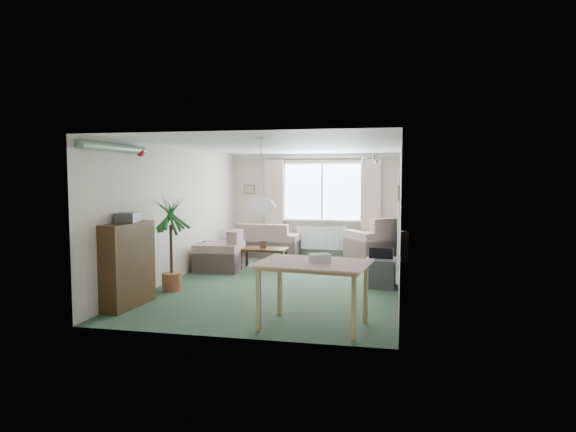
% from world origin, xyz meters
% --- Properties ---
extents(ground, '(6.50, 6.50, 0.00)m').
position_xyz_m(ground, '(0.00, 0.00, 0.00)').
color(ground, '#2B4731').
extents(window, '(1.80, 0.03, 1.30)m').
position_xyz_m(window, '(0.20, 3.23, 1.50)').
color(window, white).
extents(curtain_rod, '(2.60, 0.03, 0.03)m').
position_xyz_m(curtain_rod, '(0.20, 3.15, 2.27)').
color(curtain_rod, black).
extents(curtain_left, '(0.45, 0.08, 2.00)m').
position_xyz_m(curtain_left, '(-0.95, 3.13, 1.27)').
color(curtain_left, beige).
extents(curtain_right, '(0.45, 0.08, 2.00)m').
position_xyz_m(curtain_right, '(1.35, 3.13, 1.27)').
color(curtain_right, beige).
extents(radiator, '(1.20, 0.10, 0.55)m').
position_xyz_m(radiator, '(0.20, 3.19, 0.40)').
color(radiator, white).
extents(doorway, '(0.03, 0.95, 2.00)m').
position_xyz_m(doorway, '(1.99, 2.20, 1.00)').
color(doorway, black).
extents(pendant_lamp, '(0.36, 0.36, 0.36)m').
position_xyz_m(pendant_lamp, '(0.20, -2.30, 1.48)').
color(pendant_lamp, white).
extents(tinsel_garland, '(1.60, 1.60, 0.12)m').
position_xyz_m(tinsel_garland, '(-1.92, -2.30, 2.28)').
color(tinsel_garland, '#196626').
extents(bauble_cluster_a, '(0.20, 0.20, 0.20)m').
position_xyz_m(bauble_cluster_a, '(1.30, 0.90, 2.22)').
color(bauble_cluster_a, silver).
extents(bauble_cluster_b, '(0.20, 0.20, 0.20)m').
position_xyz_m(bauble_cluster_b, '(1.60, -0.30, 2.22)').
color(bauble_cluster_b, silver).
extents(wall_picture_back, '(0.28, 0.03, 0.22)m').
position_xyz_m(wall_picture_back, '(-1.60, 3.23, 1.55)').
color(wall_picture_back, brown).
extents(wall_picture_right, '(0.03, 0.24, 0.30)m').
position_xyz_m(wall_picture_right, '(1.98, 1.20, 1.55)').
color(wall_picture_right, brown).
extents(sofa, '(1.55, 0.83, 0.77)m').
position_xyz_m(sofa, '(-1.06, 2.75, 0.39)').
color(sofa, beige).
rests_on(sofa, ground).
extents(armchair_corner, '(1.46, 1.45, 0.96)m').
position_xyz_m(armchair_corner, '(1.48, 2.73, 0.48)').
color(armchair_corner, beige).
rests_on(armchair_corner, ground).
extents(armchair_left, '(0.90, 0.95, 0.80)m').
position_xyz_m(armchair_left, '(-1.50, 0.77, 0.40)').
color(armchair_left, beige).
rests_on(armchair_left, ground).
extents(coffee_table, '(0.95, 0.54, 0.43)m').
position_xyz_m(coffee_table, '(-0.67, 1.09, 0.21)').
color(coffee_table, black).
rests_on(coffee_table, ground).
extents(photo_frame, '(0.12, 0.03, 0.16)m').
position_xyz_m(photo_frame, '(-0.67, 1.04, 0.51)').
color(photo_frame, '#503029').
rests_on(photo_frame, coffee_table).
extents(bookshelf, '(0.40, 1.02, 1.22)m').
position_xyz_m(bookshelf, '(-1.84, -2.20, 0.61)').
color(bookshelf, black).
rests_on(bookshelf, ground).
extents(hifi_box, '(0.33, 0.39, 0.14)m').
position_xyz_m(hifi_box, '(-1.85, -2.11, 1.29)').
color(hifi_box, '#3F4045').
rests_on(hifi_box, bookshelf).
extents(houseplant, '(0.69, 0.69, 1.59)m').
position_xyz_m(houseplant, '(-1.65, -1.12, 0.79)').
color(houseplant, '#216131').
rests_on(houseplant, ground).
extents(dining_table, '(1.37, 1.00, 0.80)m').
position_xyz_m(dining_table, '(0.95, -2.60, 0.40)').
color(dining_table, tan).
rests_on(dining_table, ground).
extents(gift_box, '(0.30, 0.26, 0.12)m').
position_xyz_m(gift_box, '(1.02, -2.58, 0.86)').
color(gift_box, '#B4B6BF').
rests_on(gift_box, dining_table).
extents(tv_cube, '(0.52, 0.56, 0.48)m').
position_xyz_m(tv_cube, '(1.70, -0.08, 0.24)').
color(tv_cube, '#38373C').
rests_on(tv_cube, ground).
extents(pet_bed, '(0.85, 0.85, 0.13)m').
position_xyz_m(pet_bed, '(1.65, 1.93, 0.06)').
color(pet_bed, '#22479C').
rests_on(pet_bed, ground).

